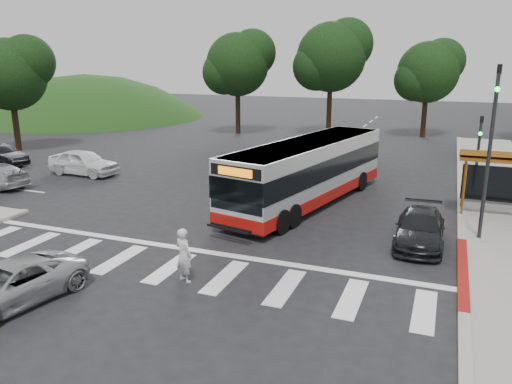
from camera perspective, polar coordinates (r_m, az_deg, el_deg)
The scene contains 19 objects.
ground at distance 21.01m, azimuth -2.82°, elevation -3.56°, with size 140.00×140.00×0.00m, color black.
sidewalk_east at distance 27.14m, azimuth 26.53°, elevation -0.74°, with size 4.00×40.00×0.12m, color gray.
curb_east at distance 27.00m, azimuth 22.33°, elevation -0.32°, with size 0.30×40.00×0.15m, color #9E9991.
curb_east_red at distance 17.48m, azimuth 22.55°, elevation -8.40°, with size 0.32×6.00×0.15m, color maroon.
hillside_nw at distance 63.08m, azimuth -18.66°, elevation 8.11°, with size 44.00×44.00×10.00m, color #194014.
crosswalk_ladder at distance 16.87m, azimuth -9.81°, elevation -8.53°, with size 18.00×2.60×0.01m, color silver.
bus_shelter at distance 23.82m, azimuth 27.23°, elevation 2.85°, with size 4.20×1.60×2.86m.
traffic_signal_ne_tall at distance 19.91m, azimuth 25.26°, elevation 5.48°, with size 0.18×0.37×6.50m.
traffic_signal_ne_short at distance 27.03m, azimuth 24.09°, elevation 4.74°, with size 0.18×0.37×4.00m.
tree_north_a at distance 45.38m, azimuth 8.71°, elevation 15.11°, with size 6.60×6.15×10.17m.
tree_north_b at distance 46.29m, azimuth 19.15°, elevation 12.91°, with size 5.72×5.33×8.43m.
tree_north_c at distance 45.95m, azimuth -2.01°, elevation 14.48°, with size 6.16×5.74×9.30m.
tree_west_a at distance 41.28m, azimuth -26.20°, elevation 12.07°, with size 5.72×5.33×8.43m.
transit_bus at distance 23.56m, azimuth 5.96°, elevation 2.19°, with size 2.50×11.54×2.98m, color silver, non-canonical shape.
pedestrian at distance 15.52m, azimuth -8.26°, elevation -7.16°, with size 0.63×0.41×1.73m, color silver.
dark_sedan at distance 19.46m, azimuth 18.23°, elevation -3.95°, with size 1.72×4.22×1.22m, color black.
silver_suv_south at distance 15.71m, azimuth -26.30°, elevation -9.43°, with size 1.97×4.27×1.19m, color #ABAFB1.
west_car_white at distance 31.31m, azimuth -19.12°, elevation 3.23°, with size 1.76×4.38×1.49m, color white.
west_car_black at distance 36.05m, azimuth -27.25°, elevation 3.72°, with size 1.43×4.10×1.35m, color black.
Camera 1 is at (8.17, -18.17, 6.66)m, focal length 35.00 mm.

